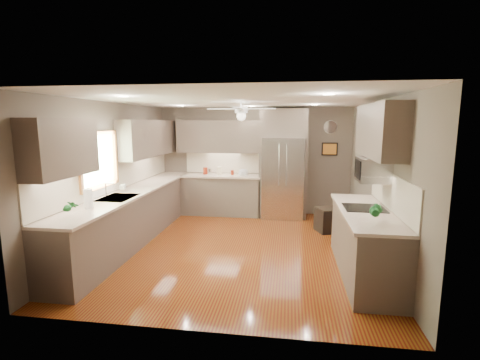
% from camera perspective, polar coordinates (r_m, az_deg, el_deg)
% --- Properties ---
extents(floor, '(5.00, 5.00, 0.00)m').
position_cam_1_polar(floor, '(6.16, -0.20, -11.00)').
color(floor, '#55140B').
rests_on(floor, ground).
extents(ceiling, '(5.00, 5.00, 0.00)m').
position_cam_1_polar(ceiling, '(5.79, -0.21, 12.90)').
color(ceiling, white).
rests_on(ceiling, ground).
extents(wall_back, '(4.50, 0.00, 4.50)m').
position_cam_1_polar(wall_back, '(8.30, 2.29, 3.17)').
color(wall_back, '#62564A').
rests_on(wall_back, ground).
extents(wall_front, '(4.50, 0.00, 4.50)m').
position_cam_1_polar(wall_front, '(3.44, -6.26, -5.72)').
color(wall_front, '#62564A').
rests_on(wall_front, ground).
extents(wall_left, '(0.00, 5.00, 5.00)m').
position_cam_1_polar(wall_left, '(6.55, -20.06, 0.96)').
color(wall_left, '#62564A').
rests_on(wall_left, ground).
extents(wall_right, '(0.00, 5.00, 5.00)m').
position_cam_1_polar(wall_right, '(5.95, 21.75, 0.07)').
color(wall_right, '#62564A').
rests_on(wall_right, ground).
extents(canister_a, '(0.11, 0.11, 0.16)m').
position_cam_1_polar(canister_a, '(8.27, -5.72, 1.50)').
color(canister_a, maroon).
rests_on(canister_a, back_run).
extents(canister_b, '(0.09, 0.09, 0.13)m').
position_cam_1_polar(canister_b, '(8.21, -5.02, 1.38)').
color(canister_b, silver).
rests_on(canister_b, back_run).
extents(canister_c, '(0.15, 0.15, 0.19)m').
position_cam_1_polar(canister_c, '(8.14, -3.42, 1.48)').
color(canister_c, beige).
rests_on(canister_c, back_run).
extents(canister_d, '(0.10, 0.10, 0.11)m').
position_cam_1_polar(canister_d, '(8.10, -1.26, 1.24)').
color(canister_d, maroon).
rests_on(canister_d, back_run).
extents(soap_bottle, '(0.09, 0.09, 0.17)m').
position_cam_1_polar(soap_bottle, '(6.51, -18.59, -1.02)').
color(soap_bottle, white).
rests_on(soap_bottle, left_run).
extents(potted_plant_left, '(0.17, 0.13, 0.29)m').
position_cam_1_polar(potted_plant_left, '(4.95, -26.29, -3.92)').
color(potted_plant_left, '#1B6026').
rests_on(potted_plant_left, left_run).
extents(potted_plant_right, '(0.18, 0.16, 0.30)m').
position_cam_1_polar(potted_plant_right, '(4.54, 21.56, -4.71)').
color(potted_plant_right, '#1B6026').
rests_on(potted_plant_right, right_run).
extents(bowl, '(0.31, 0.31, 0.06)m').
position_cam_1_polar(bowl, '(8.06, 0.52, 0.97)').
color(bowl, beige).
rests_on(bowl, back_run).
extents(left_run, '(0.65, 4.70, 1.45)m').
position_cam_1_polar(left_run, '(6.70, -16.86, -5.38)').
color(left_run, brown).
rests_on(left_run, ground).
extents(back_run, '(1.85, 0.65, 1.45)m').
position_cam_1_polar(back_run, '(8.24, -2.98, -2.27)').
color(back_run, brown).
rests_on(back_run, ground).
extents(uppers, '(4.50, 4.70, 0.95)m').
position_cam_1_polar(uppers, '(6.62, -5.72, 6.96)').
color(uppers, brown).
rests_on(uppers, wall_left).
extents(window, '(0.05, 1.12, 0.92)m').
position_cam_1_polar(window, '(6.07, -22.18, 3.07)').
color(window, '#BFF2B2').
rests_on(window, wall_left).
extents(sink, '(0.50, 0.70, 0.32)m').
position_cam_1_polar(sink, '(6.03, -19.44, -3.01)').
color(sink, silver).
rests_on(sink, left_run).
extents(refrigerator, '(1.06, 0.75, 2.45)m').
position_cam_1_polar(refrigerator, '(7.93, 7.08, 2.37)').
color(refrigerator, silver).
rests_on(refrigerator, ground).
extents(right_run, '(0.70, 2.20, 1.45)m').
position_cam_1_polar(right_run, '(5.30, 19.86, -9.44)').
color(right_run, brown).
rests_on(right_run, ground).
extents(microwave, '(0.43, 0.55, 0.34)m').
position_cam_1_polar(microwave, '(5.34, 20.93, 1.62)').
color(microwave, silver).
rests_on(microwave, wall_right).
extents(ceiling_fan, '(1.18, 1.18, 0.32)m').
position_cam_1_polar(ceiling_fan, '(6.08, 0.21, 11.15)').
color(ceiling_fan, white).
rests_on(ceiling_fan, ceiling).
extents(recessed_lights, '(2.84, 3.14, 0.01)m').
position_cam_1_polar(recessed_lights, '(6.19, -0.04, 12.61)').
color(recessed_lights, white).
rests_on(recessed_lights, ceiling).
extents(wall_clock, '(0.30, 0.03, 0.30)m').
position_cam_1_polar(wall_clock, '(8.25, 14.63, 8.41)').
color(wall_clock, white).
rests_on(wall_clock, wall_back).
extents(framed_print, '(0.36, 0.03, 0.30)m').
position_cam_1_polar(framed_print, '(8.26, 14.49, 4.94)').
color(framed_print, black).
rests_on(framed_print, wall_back).
extents(stool, '(0.54, 0.54, 0.49)m').
position_cam_1_polar(stool, '(7.17, 14.23, -6.35)').
color(stool, black).
rests_on(stool, ground).
extents(paper_towel, '(0.12, 0.12, 0.30)m').
position_cam_1_polar(paper_towel, '(5.37, -23.63, -2.84)').
color(paper_towel, white).
rests_on(paper_towel, left_run).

